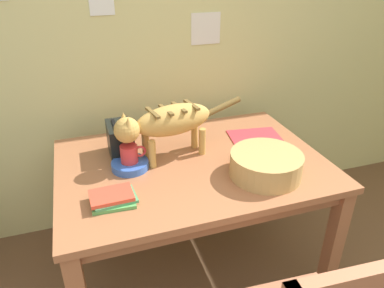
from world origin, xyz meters
TOP-DOWN VIEW (x-y plane):
  - wall_rear at (0.00, 2.08)m, footprint 5.09×0.11m
  - dining_table at (-0.09, 1.40)m, footprint 1.34×0.94m
  - cat at (-0.19, 1.47)m, footprint 0.69×0.22m
  - saucer_bowl at (-0.40, 1.43)m, footprint 0.18×0.18m
  - coffee_mug at (-0.39, 1.43)m, footprint 0.13×0.08m
  - magazine at (0.35, 1.56)m, footprint 0.31×0.22m
  - book_stack at (-0.51, 1.18)m, footprint 0.20×0.14m
  - wicker_basket at (0.20, 1.17)m, footprint 0.34×0.34m
  - toaster at (-0.42, 1.59)m, footprint 0.12×0.20m

SIDE VIEW (x-z plane):
  - dining_table at x=-0.09m, z-range 0.28..1.02m
  - magazine at x=0.35m, z-range 0.73..0.74m
  - saucer_bowl at x=-0.40m, z-range 0.73..0.77m
  - book_stack at x=-0.51m, z-range 0.73..0.78m
  - wicker_basket at x=0.20m, z-range 0.74..0.85m
  - coffee_mug at x=-0.39m, z-range 0.77..0.86m
  - toaster at x=-0.42m, z-range 0.73..0.91m
  - cat at x=-0.19m, z-range 0.79..1.08m
  - wall_rear at x=0.00m, z-range 0.00..2.50m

